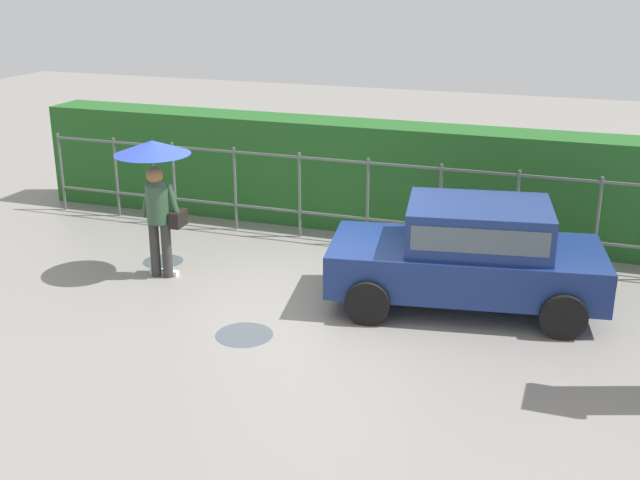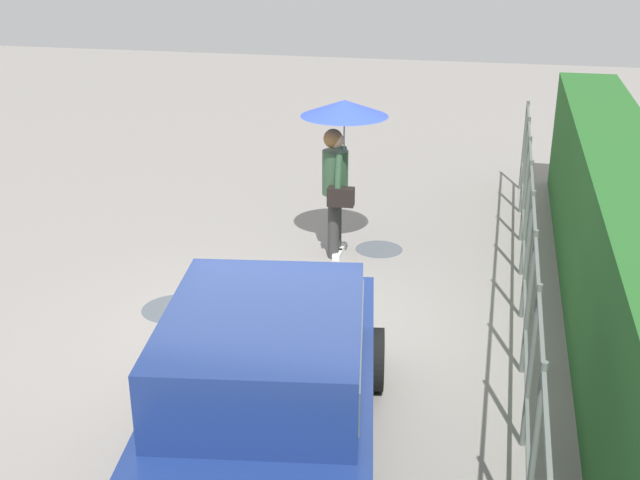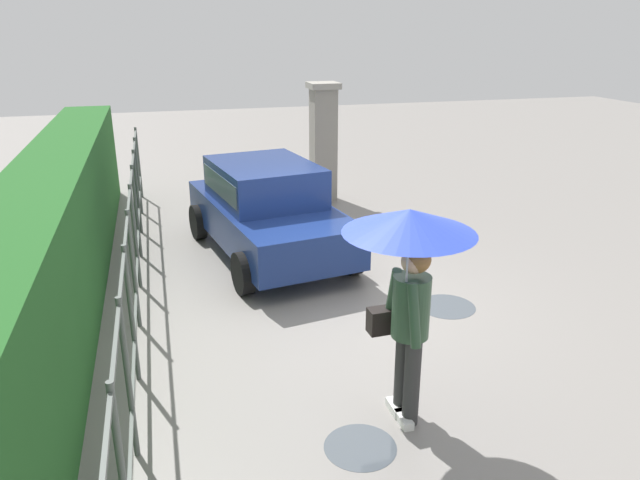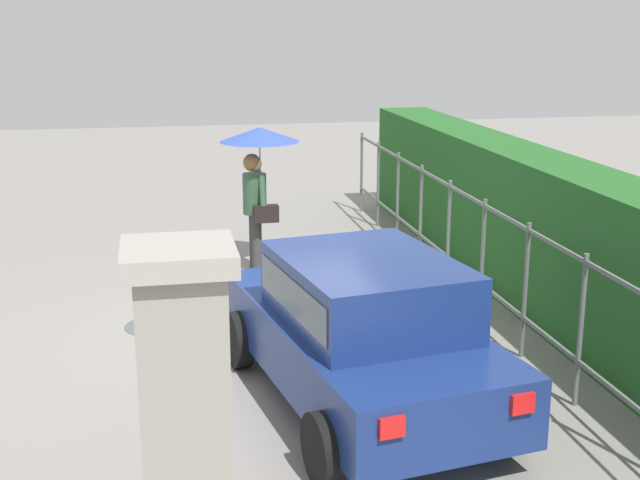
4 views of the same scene
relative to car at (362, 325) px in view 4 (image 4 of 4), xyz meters
The scene contains 8 objects.
ground_plane 2.31m from the car, 164.53° to the right, with size 40.00×40.00×0.00m, color gray.
car is the anchor object (origin of this frame).
pedestrian 4.71m from the car, behind, with size 1.13×1.13×2.08m.
gate_pillar 3.36m from the car, 31.16° to the right, with size 0.60×0.60×2.42m.
fence_section 2.85m from the car, 135.64° to the left, with size 12.25×0.05×1.50m.
hedge_row 3.56m from the car, 124.99° to the left, with size 13.20×0.90×1.90m, color #235B23.
puddle_near 3.28m from the car, 143.17° to the right, with size 0.75×0.75×0.00m, color #4C545B.
puddle_far 4.97m from the car, behind, with size 0.65×0.65×0.00m, color #4C545B.
Camera 4 is at (9.29, -1.24, 3.58)m, focal length 47.55 mm.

